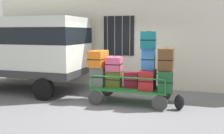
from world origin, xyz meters
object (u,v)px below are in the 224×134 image
suitcase_left_middle (98,59)px  suitcase_right_middle (166,59)px  suitcase_midleft_bottom (114,79)px  suitcase_center_bottom (131,80)px  suitcase_midright_top (149,40)px  van (22,46)px  suitcase_midright_middle (148,59)px  suitcase_midright_bottom (148,79)px  luggage_cart (131,90)px  suitcase_midleft_middle (114,64)px  suitcase_left_bottom (98,76)px  backpack (179,102)px  suitcase_right_bottom (166,80)px

suitcase_left_middle → suitcase_right_middle: 2.07m
suitcase_midleft_bottom → suitcase_center_bottom: size_ratio=1.06×
suitcase_center_bottom → suitcase_midright_top: (0.52, -0.06, 1.21)m
suitcase_midright_top → suitcase_right_middle: size_ratio=0.60×
van → suitcase_midleft_bottom: (3.67, -0.51, -0.91)m
suitcase_midright_middle → suitcase_left_middle: bearing=-178.6°
suitcase_left_middle → suitcase_midright_bottom: suitcase_left_middle is taller
luggage_cart → suitcase_center_bottom: suitcase_center_bottom is taller
van → suitcase_right_middle: van is taller
suitcase_midright_top → suitcase_midleft_middle: bearing=179.5°
suitcase_left_middle → suitcase_midleft_middle: 0.54m
luggage_cart → suitcase_right_middle: (1.04, 0.02, 0.99)m
suitcase_left_bottom → suitcase_left_middle: size_ratio=0.81×
suitcase_midleft_bottom → suitcase_right_middle: suitcase_right_middle is taller
suitcase_midleft_bottom → suitcase_midright_middle: (1.04, 0.04, 0.63)m
suitcase_midleft_bottom → suitcase_right_middle: (1.55, 0.06, 0.66)m
suitcase_midleft_middle → suitcase_midright_top: bearing=-0.5°
van → suitcase_center_bottom: size_ratio=9.96×
suitcase_midright_middle → suitcase_midright_top: size_ratio=1.21×
suitcase_midleft_bottom → suitcase_midright_middle: bearing=2.4°
suitcase_left_bottom → backpack: 2.56m
suitcase_midleft_bottom → suitcase_midright_middle: suitcase_midright_middle is taller
suitcase_center_bottom → suitcase_right_middle: suitcase_right_middle is taller
van → suitcase_center_bottom: 4.31m
van → backpack: (5.64, -0.77, -1.42)m
suitcase_midleft_bottom → suitcase_midright_top: 1.58m
luggage_cart → suitcase_midright_top: suitcase_midright_top is taller
backpack → luggage_cart: bearing=168.3°
suitcase_midright_top → backpack: size_ratio=1.18×
suitcase_left_bottom → backpack: size_ratio=1.38×
suitcase_midleft_bottom → suitcase_right_bottom: suitcase_right_bottom is taller
suitcase_center_bottom → suitcase_midright_middle: suitcase_midright_middle is taller
van → suitcase_midright_top: (4.71, -0.50, 0.29)m
suitcase_left_bottom → suitcase_right_bottom: bearing=0.0°
suitcase_midright_middle → suitcase_midright_bottom: bearing=-90.0°
suitcase_left_bottom → suitcase_right_bottom: suitcase_left_bottom is taller
suitcase_center_bottom → suitcase_midright_bottom: suitcase_midright_bottom is taller
van → suitcase_left_bottom: van is taller
luggage_cart → suitcase_midleft_bottom: size_ratio=4.69×
suitcase_midright_middle → suitcase_midleft_middle: bearing=-178.5°
suitcase_left_bottom → suitcase_midleft_middle: size_ratio=1.17×
backpack → suitcase_right_bottom: bearing=146.6°
suitcase_center_bottom → suitcase_left_bottom: bearing=-176.6°
suitcase_left_bottom → suitcase_midright_bottom: bearing=-0.1°
van → suitcase_right_middle: 5.25m
suitcase_midleft_middle → suitcase_midright_bottom: suitcase_midleft_middle is taller
suitcase_right_bottom → suitcase_right_middle: size_ratio=1.08×
suitcase_left_middle → suitcase_midright_top: (1.55, 0.00, 0.59)m
luggage_cart → suitcase_left_bottom: size_ratio=3.83×
luggage_cart → suitcase_left_middle: bearing=-178.1°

